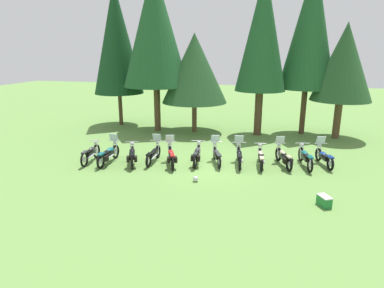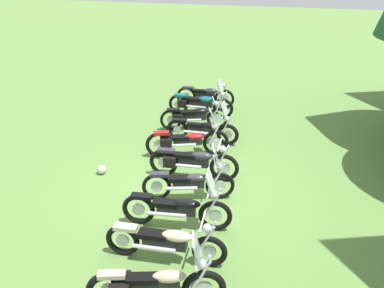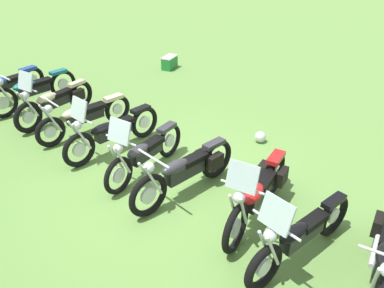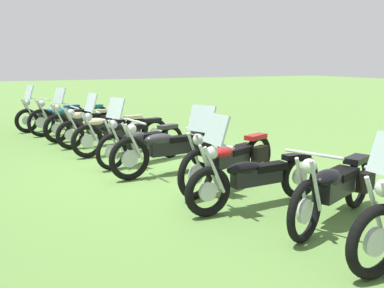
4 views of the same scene
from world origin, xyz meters
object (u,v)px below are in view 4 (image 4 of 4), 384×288
object	(u,v)px
motorcycle_7	(121,133)
motorcycle_9	(85,121)
motorcycle_4	(231,158)
dropped_helmet	(263,150)
motorcycle_6	(141,141)
motorcycle_2	(335,187)
picnic_cooler	(203,116)
motorcycle_3	(255,177)
motorcycle_10	(70,117)
motorcycle_11	(50,115)
motorcycle_5	(172,148)
motorcycle_8	(104,128)

from	to	relation	value
motorcycle_7	motorcycle_9	world-z (taller)	motorcycle_9
motorcycle_4	dropped_helmet	size ratio (longest dim) A/B	9.17
motorcycle_6	dropped_helmet	xyz separation A→B (m)	(-0.53, -2.59, -0.33)
motorcycle_2	picnic_cooler	distance (m)	9.14
motorcycle_9	motorcycle_3	bearing A→B (deg)	79.76
motorcycle_2	motorcycle_10	distance (m)	8.56
motorcycle_3	dropped_helmet	world-z (taller)	motorcycle_3
motorcycle_3	motorcycle_11	xyz separation A→B (m)	(8.41, 1.42, 0.00)
motorcycle_4	motorcycle_7	xyz separation A→B (m)	(3.28, 0.80, -0.01)
motorcycle_3	motorcycle_7	bearing A→B (deg)	-84.22
motorcycle_11	picnic_cooler	bearing A→B (deg)	158.23
motorcycle_3	motorcycle_9	size ratio (longest dim) A/B	1.03
motorcycle_9	motorcycle_5	bearing A→B (deg)	80.06
motorcycle_7	motorcycle_9	bearing A→B (deg)	-89.96
motorcycle_2	motorcycle_5	world-z (taller)	motorcycle_5
motorcycle_5	motorcycle_7	world-z (taller)	motorcycle_7
motorcycle_2	motorcycle_7	world-z (taller)	motorcycle_7
motorcycle_6	motorcycle_11	distance (m)	5.31
motorcycle_6	picnic_cooler	world-z (taller)	motorcycle_6
motorcycle_8	picnic_cooler	bearing A→B (deg)	-154.05
motorcycle_4	motorcycle_11	distance (m)	7.58
motorcycle_10	motorcycle_11	distance (m)	1.00
motorcycle_3	picnic_cooler	distance (m)	8.47
motorcycle_10	motorcycle_5	bearing A→B (deg)	88.26
motorcycle_4	motorcycle_9	world-z (taller)	motorcycle_4
motorcycle_7	motorcycle_8	distance (m)	1.06
motorcycle_4	motorcycle_5	bearing A→B (deg)	-87.96
motorcycle_3	motorcycle_6	size ratio (longest dim) A/B	1.08
motorcycle_3	motorcycle_4	world-z (taller)	motorcycle_4
motorcycle_8	motorcycle_11	size ratio (longest dim) A/B	1.10
motorcycle_3	motorcycle_5	bearing A→B (deg)	-84.63
motorcycle_5	motorcycle_10	bearing A→B (deg)	-86.84
motorcycle_4	picnic_cooler	xyz separation A→B (m)	(6.76, -3.14, -0.27)
motorcycle_7	motorcycle_11	bearing A→B (deg)	-86.01
motorcycle_2	motorcycle_11	world-z (taller)	motorcycle_11
motorcycle_6	motorcycle_7	bearing A→B (deg)	-104.55
picnic_cooler	motorcycle_10	bearing A→B (deg)	93.74
motorcycle_2	motorcycle_10	bearing A→B (deg)	-100.55
motorcycle_4	motorcycle_11	xyz separation A→B (m)	(7.40, 1.66, -0.03)
motorcycle_4	motorcycle_9	bearing A→B (deg)	-99.64
motorcycle_9	picnic_cooler	distance (m)	4.44
motorcycle_11	dropped_helmet	xyz separation A→B (m)	(-5.75, -3.51, -0.32)
motorcycle_4	dropped_helmet	bearing A→B (deg)	-159.47
motorcycle_4	motorcycle_7	bearing A→B (deg)	-97.39
motorcycle_8	motorcycle_11	bearing A→B (deg)	-81.10
motorcycle_7	picnic_cooler	distance (m)	5.26
motorcycle_6	motorcycle_7	size ratio (longest dim) A/B	0.90
motorcycle_5	motorcycle_11	bearing A→B (deg)	-84.60
motorcycle_9	dropped_helmet	xyz separation A→B (m)	(-3.80, -2.95, -0.34)
motorcycle_4	motorcycle_8	bearing A→B (deg)	-99.28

